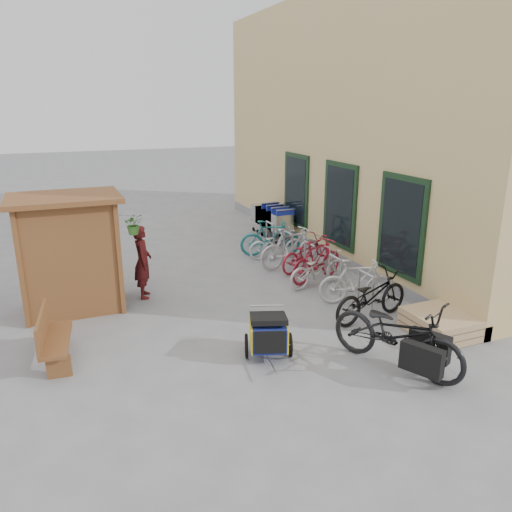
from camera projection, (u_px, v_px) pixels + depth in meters
name	position (u px, v px, depth m)	size (l,w,h in m)	color
ground	(262.00, 331.00, 9.47)	(80.00, 80.00, 0.00)	gray
building	(404.00, 126.00, 14.78)	(6.07, 13.00, 7.00)	tan
kiosk	(64.00, 238.00, 10.00)	(2.49, 1.65, 2.40)	brown
bike_rack	(310.00, 257.00, 12.28)	(0.05, 5.35, 0.86)	#A5A8AD
pallet_stack	(440.00, 324.00, 9.27)	(1.00, 1.20, 0.40)	tan
bench	(51.00, 337.00, 8.20)	(0.57, 1.44, 0.89)	brown
shopping_carts	(271.00, 217.00, 15.91)	(0.62, 2.09, 1.11)	silver
child_trailer	(268.00, 332.00, 8.40)	(0.89, 1.37, 0.80)	navy
cargo_bike	(398.00, 335.00, 7.97)	(1.69, 2.41, 1.20)	black
person_kiosk	(143.00, 262.00, 10.90)	(0.60, 0.39, 1.63)	maroon
bike_0	(371.00, 296.00, 9.83)	(0.66, 1.89, 0.99)	black
bike_1	(357.00, 282.00, 10.62)	(0.47, 1.65, 0.99)	silver
bike_2	(318.00, 268.00, 11.68)	(0.57, 1.64, 0.86)	silver
bike_3	(317.00, 260.00, 12.00)	(0.49, 1.72, 1.04)	maroon
bike_4	(306.00, 253.00, 12.78)	(0.60, 1.72, 0.90)	maroon
bike_5	(291.00, 248.00, 12.93)	(0.51, 1.82, 1.09)	silver
bike_6	(277.00, 244.00, 13.77)	(0.55, 1.58, 0.83)	silver
bike_7	(270.00, 238.00, 13.99)	(0.48, 1.70, 1.02)	#1B696D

